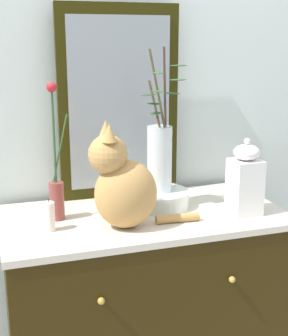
{
  "coord_description": "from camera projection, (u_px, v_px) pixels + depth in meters",
  "views": [
    {
      "loc": [
        -0.54,
        -1.67,
        1.45
      ],
      "look_at": [
        0.0,
        0.0,
        0.98
      ],
      "focal_mm": 52.32,
      "sensor_mm": 36.0,
      "label": 1
    }
  ],
  "objects": [
    {
      "name": "vase_glass_clear",
      "position": [
        160.0,
        154.0,
        1.89
      ],
      "size": [
        0.2,
        0.16,
        0.55
      ],
      "color": "silver",
      "rests_on": "bowl_porcelain"
    },
    {
      "name": "candle_pillar",
      "position": [
        50.0,
        217.0,
        1.69
      ],
      "size": [
        0.04,
        0.04,
        0.12
      ],
      "color": "beige",
      "rests_on": "sideboard"
    },
    {
      "name": "wall_back",
      "position": [
        119.0,
        75.0,
        2.06
      ],
      "size": [
        4.4,
        0.08,
        2.6
      ],
      "primitive_type": "cube",
      "color": "silver",
      "rests_on": "ground_plane"
    },
    {
      "name": "bowl_porcelain",
      "position": [
        159.0,
        199.0,
        1.94
      ],
      "size": [
        0.24,
        0.24,
        0.07
      ],
      "primitive_type": "cylinder",
      "color": "white",
      "rests_on": "sideboard"
    },
    {
      "name": "jar_lidded_porcelain",
      "position": [
        245.0,
        181.0,
        1.83
      ],
      "size": [
        0.11,
        0.11,
        0.29
      ],
      "color": "white",
      "rests_on": "sideboard"
    },
    {
      "name": "sideboard",
      "position": [
        144.0,
        307.0,
        1.97
      ],
      "size": [
        1.07,
        0.56,
        0.8
      ],
      "color": "black",
      "rests_on": "ground_plane"
    },
    {
      "name": "mirror_leaning",
      "position": [
        119.0,
        103.0,
        1.99
      ],
      "size": [
        0.5,
        0.03,
        0.78
      ],
      "color": "black",
      "rests_on": "sideboard"
    },
    {
      "name": "cat_sitting",
      "position": [
        123.0,
        185.0,
        1.69
      ],
      "size": [
        0.4,
        0.19,
        0.38
      ],
      "color": "#BA894A",
      "rests_on": "sideboard"
    },
    {
      "name": "vase_slim_green",
      "position": [
        56.0,
        187.0,
        1.78
      ],
      "size": [
        0.08,
        0.05,
        0.5
      ],
      "color": "brown",
      "rests_on": "sideboard"
    }
  ]
}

